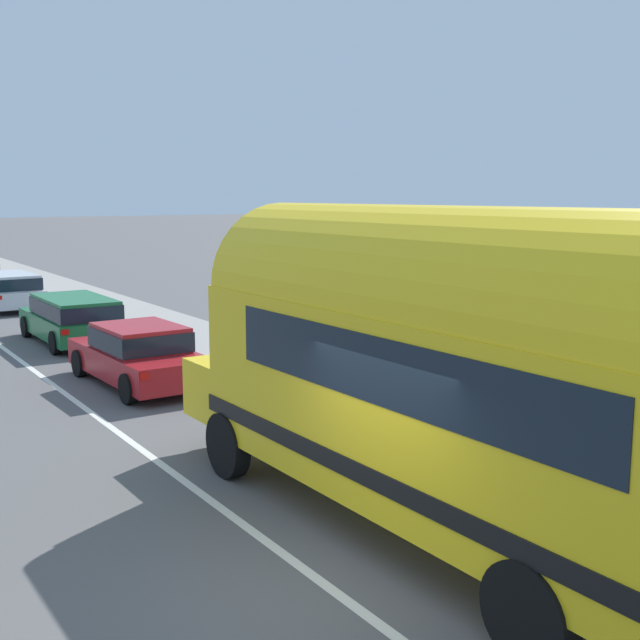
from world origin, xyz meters
The scene contains 7 objects.
ground_plane centered at (0.00, 0.00, 0.00)m, with size 300.00×300.00×0.00m, color #565454.
lane_markings centered at (1.72, 12.00, 0.00)m, with size 3.85×80.00×0.01m.
sidewalk_slab centered at (5.09, 10.00, 0.07)m, with size 2.74×90.00×0.15m, color gray.
painted_bus centered at (1.87, -0.09, 2.31)m, with size 2.69×10.49×4.12m.
car_lead centered at (1.67, 10.29, 0.74)m, with size 2.03×4.55×1.37m.
car_second centered at (1.87, 16.19, 0.80)m, with size 2.00×4.62×1.37m.
car_third centered at (1.82, 24.49, 0.78)m, with size 2.05×4.50×1.37m.
Camera 1 is at (-4.55, -6.80, 4.25)m, focal length 45.15 mm.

